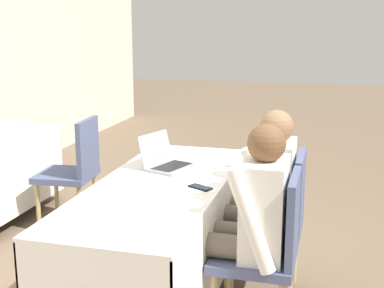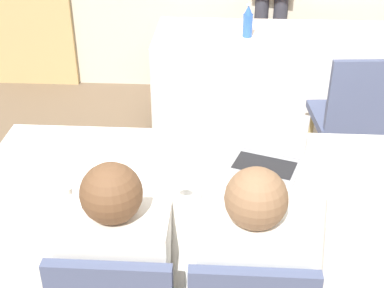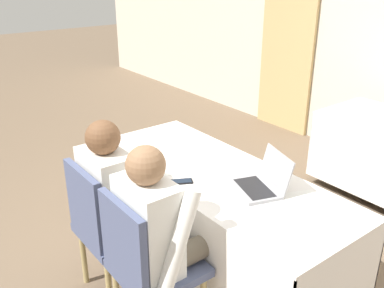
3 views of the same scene
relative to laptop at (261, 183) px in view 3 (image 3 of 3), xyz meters
name	(u,v)px [view 3 (image 3 of 3)]	position (x,y,z in m)	size (l,w,h in m)	color
ground_plane	(214,266)	(-0.32, -0.06, -0.78)	(24.00, 24.00, 0.00)	brown
curtain_panel	(289,22)	(-1.93, 2.43, 0.55)	(0.79, 0.04, 2.65)	tan
conference_table_near	(216,197)	(-0.32, -0.06, -0.22)	(1.91, 0.74, 0.73)	white
laptop	(261,183)	(0.00, 0.00, 0.00)	(0.37, 0.35, 0.22)	#99999E
cell_phone	(181,182)	(-0.36, -0.32, -0.04)	(0.12, 0.16, 0.01)	black
paper_beside_laptop	(298,201)	(0.22, 0.07, -0.04)	(0.31, 0.35, 0.00)	white
paper_centre_table	(175,167)	(-0.56, -0.22, -0.04)	(0.28, 0.34, 0.00)	white
paper_left_edge	(248,191)	(-0.03, -0.07, -0.04)	(0.31, 0.35, 0.00)	white
chair_near_left	(106,225)	(-0.55, -0.74, -0.28)	(0.44, 0.44, 0.91)	tan
chair_near_right	(146,263)	(-0.10, -0.74, -0.28)	(0.44, 0.44, 0.91)	tan
person_checkered_shirt	(120,196)	(-0.55, -0.64, -0.12)	(0.50, 0.52, 1.17)	#665B4C
person_white_shirt	(161,231)	(-0.10, -0.64, -0.12)	(0.50, 0.52, 1.17)	#665B4C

